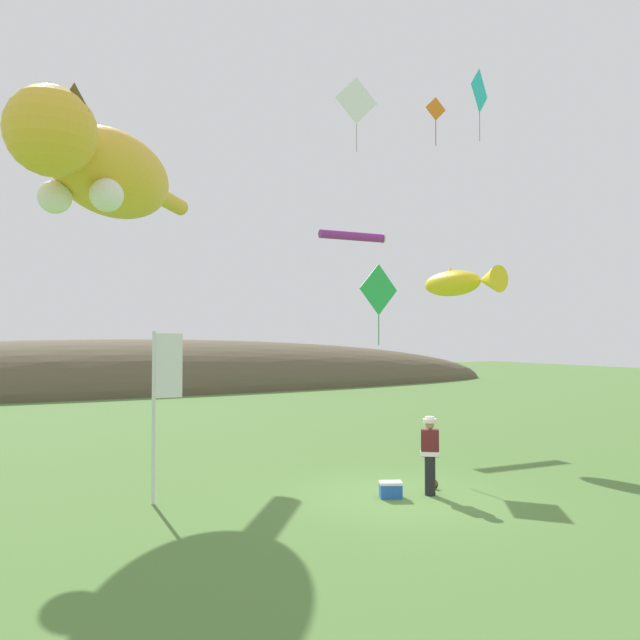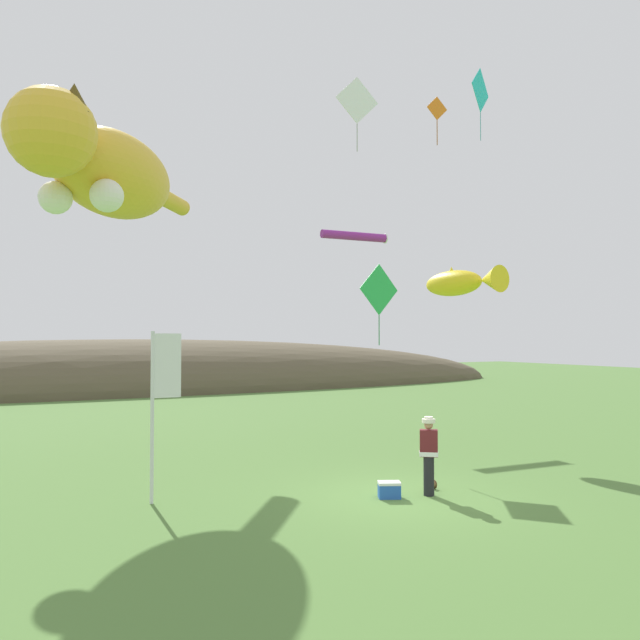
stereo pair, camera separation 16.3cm
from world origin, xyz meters
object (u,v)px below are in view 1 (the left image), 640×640
Objects in this scene: kite_fish_windsock at (460,282)px; festival_attendant at (430,453)px; picnic_cooler at (391,490)px; kite_diamond_white at (356,101)px; kite_tube_streamer at (353,236)px; festival_banner_pole at (161,390)px; kite_giant_cat at (102,169)px; kite_diamond_green at (379,290)px; kite_diamond_orange at (436,110)px; kite_spool at (433,484)px; kite_diamond_teal at (479,91)px.

festival_attendant is at bearing -136.32° from kite_fish_windsock.
picnic_cooler is 12.33m from kite_diamond_white.
kite_tube_streamer is at bearing 59.92° from kite_diamond_white.
kite_fish_windsock is at bearing 37.54° from picnic_cooler.
kite_giant_cat is at bearing 96.24° from festival_banner_pole.
kite_diamond_green is at bearing 16.56° from festival_banner_pole.
kite_diamond_orange reaches higher than kite_diamond_white.
festival_banner_pole is at bearing 157.16° from picnic_cooler.
kite_spool is at bearing -104.41° from kite_diamond_green.
kite_diamond_orange is at bearing 20.39° from festival_banner_pole.
festival_attendant is 6.04m from kite_diamond_green.
kite_diamond_teal is (3.24, -0.86, 6.33)m from kite_diamond_green.
kite_giant_cat reaches higher than festival_banner_pole.
kite_tube_streamer is 8.31m from kite_diamond_green.
kite_diamond_white is at bearing 148.32° from kite_diamond_teal.
festival_banner_pole is 13.61m from kite_diamond_teal.
kite_diamond_white is (-3.29, 2.03, -0.21)m from kite_diamond_teal.
kite_giant_cat is 11.73m from kite_fish_windsock.
kite_tube_streamer is (-0.24, 6.51, 2.47)m from kite_fish_windsock.
kite_diamond_white is at bearing 25.11° from festival_banner_pole.
kite_spool is at bearing -45.50° from kite_giant_cat.
kite_spool is 0.09× the size of kite_diamond_white.
kite_fish_windsock is (5.01, 4.79, 4.47)m from festival_attendant.
festival_banner_pole is 7.73m from kite_diamond_green.
picnic_cooler is 11.89m from kite_giant_cat.
kite_diamond_teal reaches higher than kite_spool.
kite_fish_windsock is at bearing 43.53° from kite_spool.
kite_fish_windsock is (5.93, 4.56, 5.24)m from picnic_cooler.
kite_diamond_teal is at bearing 6.78° from festival_banner_pole.
kite_fish_windsock is (10.57, 2.60, 3.00)m from festival_banner_pole.
festival_attendant is 0.48× the size of festival_banner_pole.
picnic_cooler is at bearing -113.78° from kite_diamond_white.
kite_fish_windsock is at bearing 43.68° from festival_attendant.
kite_diamond_white is (-3.64, 0.64, 5.70)m from kite_fish_windsock.
kite_diamond_teal is at bearing -19.04° from kite_giant_cat.
kite_spool is at bearing 9.29° from picnic_cooler.
kite_diamond_orange reaches higher than kite_spool.
kite_diamond_teal is 3.87m from kite_diamond_white.
kite_diamond_teal is at bearing -14.89° from kite_diamond_green.
kite_diamond_orange is (5.12, 6.15, 10.77)m from festival_attendant.
kite_fish_windsock reaches higher than festival_attendant.
picnic_cooler reaches higher than kite_spool.
kite_fish_windsock is at bearing -10.00° from kite_diamond_white.
festival_attendant is at bearing -21.44° from festival_banner_pole.
kite_diamond_orange reaches higher than kite_fish_windsock.
kite_fish_windsock is 6.08m from kite_diamond_teal.
kite_diamond_white is (1.37, 5.43, 10.17)m from festival_attendant.
kite_diamond_green is 1.39× the size of kite_diamond_orange.
kite_spool is 6.28m from kite_diamond_green.
festival_attendant is 14.09m from kite_tube_streamer.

